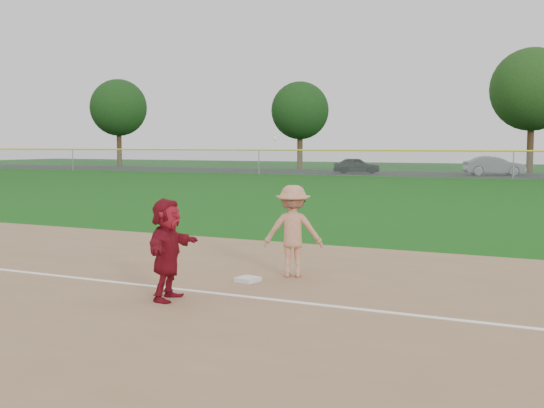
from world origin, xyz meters
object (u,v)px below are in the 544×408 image
at_px(base_runner, 167,249).
at_px(car_mid, 494,166).
at_px(first_base, 248,279).
at_px(car_left, 357,165).

relative_size(base_runner, car_mid, 0.35).
height_order(first_base, base_runner, base_runner).
relative_size(base_runner, car_left, 0.41).
distance_m(base_runner, car_mid, 47.37).
distance_m(base_runner, car_left, 48.01).
xyz_separation_m(car_left, car_mid, (11.04, 1.07, 0.09)).
height_order(first_base, car_mid, car_mid).
height_order(base_runner, car_mid, base_runner).
relative_size(first_base, base_runner, 0.22).
bearing_deg(car_left, car_mid, -103.07).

